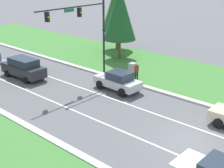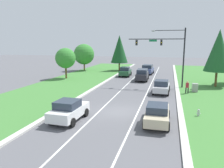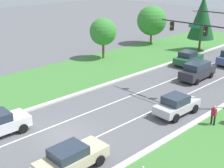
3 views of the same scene
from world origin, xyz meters
name	(u,v)px [view 2 (image 2 of 3)]	position (x,y,z in m)	size (l,w,h in m)	color
ground_plane	(119,112)	(0.00, 0.00, 0.00)	(160.00, 160.00, 0.00)	#5B5B60
curb_strip_right	(181,116)	(5.65, 0.00, 0.07)	(0.50, 90.00, 0.15)	beige
curb_strip_left	(64,106)	(-5.65, 0.00, 0.07)	(0.50, 90.00, 0.15)	beige
grass_verge_left	(20,103)	(-10.90, 0.00, 0.04)	(10.00, 90.00, 0.08)	#427F38
lane_stripe_inner_left	(100,110)	(-1.80, 0.00, 0.00)	(0.14, 81.00, 0.01)	white
lane_stripe_inner_right	(137,113)	(1.80, 0.00, 0.00)	(0.14, 81.00, 0.01)	white
traffic_signal_mast	(168,48)	(4.14, 13.00, 5.60)	(7.98, 0.41, 8.44)	black
forest_sedan	(125,72)	(-3.75, 21.87, 0.90)	(2.17, 4.47, 1.81)	#235633
slate_blue_suv	(148,69)	(0.14, 25.93, 0.98)	(2.45, 4.61, 1.94)	#475684
silver_sedan	(161,87)	(3.60, 8.78, 0.87)	(2.15, 4.35, 1.73)	silver
white_sedan	(69,110)	(-3.47, -3.39, 0.90)	(2.24, 4.27, 1.78)	white
charcoal_suv	(142,75)	(0.02, 17.81, 1.01)	(2.15, 4.99, 1.97)	#28282D
champagne_sedan	(157,114)	(3.69, -2.22, 0.84)	(2.02, 4.62, 1.64)	beige
utility_cabinet	(195,88)	(7.82, 10.45, 0.59)	(0.70, 0.60, 1.17)	#9E9E99
pedestrian	(187,87)	(6.75, 9.17, 0.94)	(0.41, 0.27, 1.69)	black
fire_hydrant	(198,113)	(7.12, 0.36, 0.34)	(0.34, 0.20, 0.70)	#B7B7BC
conifer_near_right_tree	(219,51)	(11.13, 14.98, 5.30)	(3.73, 3.73, 8.30)	brown
oak_near_left_tree	(66,58)	(-13.42, 16.12, 3.69)	(3.59, 3.59, 5.50)	brown
oak_far_left_tree	(84,54)	(-14.58, 27.71, 3.77)	(4.68, 4.68, 6.12)	brown
conifer_mid_left_tree	(119,49)	(-6.66, 29.36, 4.97)	(3.85, 3.85, 8.06)	brown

